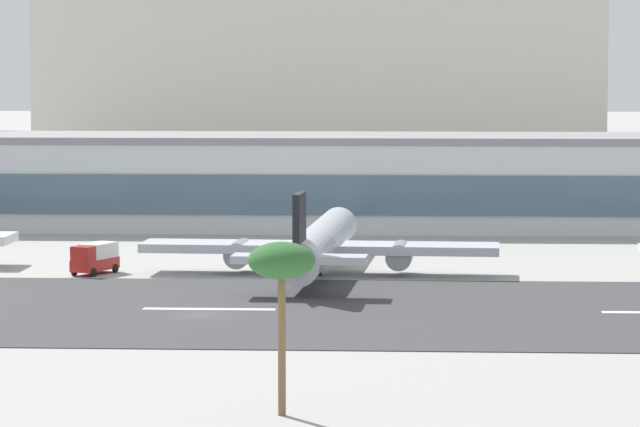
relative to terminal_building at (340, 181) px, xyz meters
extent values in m
plane|color=#9E9E99|center=(-8.59, -85.07, -6.34)|extent=(1400.00, 1400.00, 0.00)
cube|color=#38383A|center=(-8.59, -81.43, -6.30)|extent=(800.00, 43.87, 0.08)
cube|color=white|center=(-8.28, -81.43, -6.25)|extent=(12.00, 1.20, 0.01)
cube|color=silver|center=(0.00, 0.06, -0.50)|extent=(215.80, 23.88, 11.67)
cube|color=#476075|center=(0.00, -12.03, -1.09)|extent=(209.33, 0.30, 5.25)
cube|color=gray|center=(0.00, 0.06, 5.83)|extent=(217.96, 24.12, 1.00)
cube|color=beige|center=(-9.92, 131.60, 13.00)|extent=(118.63, 28.59, 38.68)
cylinder|color=silver|center=(0.25, -53.21, -3.07)|extent=(6.26, 42.27, 4.21)
sphere|color=silver|center=(1.28, -32.18, -3.07)|extent=(4.00, 4.00, 4.00)
cone|color=silver|center=(-0.78, -74.24, -3.07)|extent=(4.16, 7.76, 3.79)
cube|color=silver|center=(0.21, -54.05, -3.50)|extent=(38.12, 8.16, 0.93)
cylinder|color=gray|center=(8.72, -54.47, -4.23)|extent=(3.02, 6.02, 2.74)
cylinder|color=gray|center=(-8.30, -53.64, -4.23)|extent=(3.02, 6.02, 2.74)
cube|color=silver|center=(-0.69, -72.56, -2.65)|extent=(13.03, 4.10, 0.74)
cube|color=black|center=(-0.69, -72.56, 0.29)|extent=(0.95, 5.71, 6.74)
cylinder|color=black|center=(0.15, -55.31, -5.76)|extent=(0.76, 0.76, 1.16)
cube|color=#B2231E|center=(-23.59, -55.31, -5.29)|extent=(4.54, 6.46, 1.20)
cube|color=silver|center=(-23.31, -54.65, -3.89)|extent=(3.80, 4.88, 1.60)
cube|color=#B2231E|center=(-24.43, -57.30, -3.94)|extent=(2.69, 2.40, 1.50)
cylinder|color=black|center=(-25.51, -56.78, -5.89)|extent=(0.61, 0.94, 0.90)
cylinder|color=black|center=(-23.30, -57.71, -5.89)|extent=(0.61, 0.94, 0.90)
cylinder|color=black|center=(-23.88, -52.91, -5.89)|extent=(0.61, 0.94, 0.90)
cylinder|color=black|center=(-21.67, -53.84, -5.89)|extent=(0.61, 0.94, 0.90)
cylinder|color=brown|center=(1.91, -127.95, -1.43)|extent=(0.49, 0.49, 9.83)
ellipsoid|color=#2D602D|center=(1.91, -127.95, 3.49)|extent=(4.24, 4.24, 2.33)
camera|label=1|loc=(10.16, -234.16, 15.54)|focal=96.29mm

